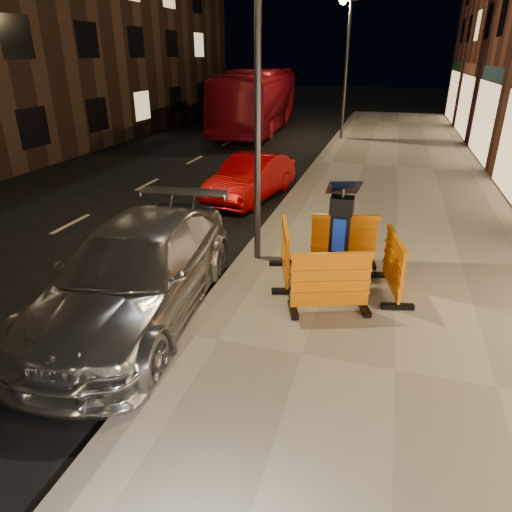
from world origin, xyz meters
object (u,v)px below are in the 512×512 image
(barrier_kerbside, at_px, (285,253))
(bus_doubledecker, at_px, (258,130))
(barrier_front, at_px, (331,283))
(barrier_bldgside, at_px, (394,265))
(car_silver, at_px, (142,313))
(car_red, at_px, (251,198))
(barrier_back, at_px, (344,240))
(parking_kiosk, at_px, (339,237))

(barrier_kerbside, relative_size, bus_doubledecker, 0.11)
(barrier_front, xyz_separation_m, barrier_bldgside, (0.95, 0.95, 0.00))
(barrier_front, distance_m, car_silver, 3.17)
(barrier_bldgside, distance_m, car_red, 6.67)
(barrier_front, bearing_deg, car_silver, 173.53)
(barrier_back, xyz_separation_m, barrier_kerbside, (-0.95, -0.95, 0.00))
(barrier_back, xyz_separation_m, car_red, (-3.16, 4.26, -0.66))
(parking_kiosk, bearing_deg, car_red, 106.81)
(barrier_front, distance_m, barrier_bldgside, 1.34)
(car_silver, bearing_deg, parking_kiosk, 23.07)
(barrier_kerbside, bearing_deg, barrier_front, -151.46)
(car_silver, xyz_separation_m, bus_doubledecker, (-3.65, 19.84, 0.00))
(car_red, distance_m, bus_doubledecker, 13.45)
(parking_kiosk, bearing_deg, barrier_front, -104.46)
(barrier_kerbside, height_order, car_red, barrier_kerbside)
(barrier_back, height_order, car_silver, barrier_back)
(parking_kiosk, relative_size, barrier_back, 1.40)
(parking_kiosk, xyz_separation_m, barrier_bldgside, (0.95, 0.00, -0.41))
(barrier_front, distance_m, barrier_kerbside, 1.34)
(parking_kiosk, relative_size, car_silver, 0.35)
(barrier_back, distance_m, car_silver, 4.04)
(barrier_front, bearing_deg, barrier_kerbside, 115.54)
(parking_kiosk, bearing_deg, barrier_bldgside, -14.46)
(bus_doubledecker, bearing_deg, barrier_back, -73.50)
(parking_kiosk, distance_m, barrier_bldgside, 1.03)
(car_silver, xyz_separation_m, car_red, (-0.14, 6.86, 0.00))
(barrier_back, relative_size, barrier_kerbside, 1.00)
(parking_kiosk, xyz_separation_m, barrier_front, (0.00, -0.95, -0.41))
(barrier_back, xyz_separation_m, bus_doubledecker, (-6.67, 17.25, -0.66))
(parking_kiosk, relative_size, barrier_bldgside, 1.40)
(car_silver, distance_m, car_red, 6.86)
(barrier_front, height_order, bus_doubledecker, bus_doubledecker)
(parking_kiosk, height_order, car_silver, parking_kiosk)
(car_silver, height_order, car_red, car_silver)
(barrier_bldgside, bearing_deg, bus_doubledecker, 10.28)
(barrier_kerbside, distance_m, car_silver, 2.73)
(car_red, bearing_deg, barrier_kerbside, -57.68)
(barrier_front, bearing_deg, bus_doubledecker, 89.76)
(parking_kiosk, height_order, barrier_bldgside, parking_kiosk)
(barrier_back, height_order, barrier_bldgside, same)
(barrier_bldgside, height_order, bus_doubledecker, bus_doubledecker)
(car_silver, bearing_deg, barrier_front, 7.48)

